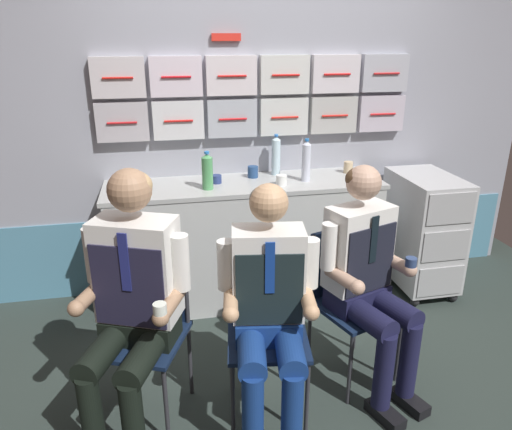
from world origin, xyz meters
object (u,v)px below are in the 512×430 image
Objects in this scene: service_trolley at (422,229)px; water_bottle_short at (207,171)px; snack_banana at (134,189)px; crew_member_right at (269,304)px; folding_chair_by_counter at (346,286)px; crew_member_by_counter at (368,272)px; folding_chair_right at (267,314)px; paper_cup_tan at (348,167)px; folding_chair_left at (148,315)px; crew_member_left at (132,294)px.

water_bottle_short reaches higher than service_trolley.
service_trolley is 2.15m from snack_banana.
snack_banana is at bearing 117.80° from crew_member_right.
folding_chair_by_counter is (0.53, 0.35, -0.16)m from crew_member_right.
service_trolley is at bearing 47.31° from crew_member_by_counter.
service_trolley is at bearing 40.63° from folding_chair_by_counter.
crew_member_right is (-0.03, -0.16, 0.16)m from folding_chair_right.
crew_member_right reaches higher than folding_chair_by_counter.
folding_chair_by_counter is (0.51, 0.19, 0.00)m from folding_chair_right.
paper_cup_tan is at bearing 69.05° from folding_chair_by_counter.
folding_chair_right is at bearing -126.42° from paper_cup_tan.
folding_chair_left is at bearing 154.25° from crew_member_right.
snack_banana is (-0.64, 1.21, 0.23)m from crew_member_right.
folding_chair_right is 3.34× the size of water_bottle_short.
folding_chair_by_counter is at bearing -50.66° from water_bottle_short.
crew_member_right is at bearing -98.85° from folding_chair_right.
crew_member_left is (-0.06, -0.15, 0.21)m from folding_chair_left.
water_bottle_short is at bearing 97.29° from crew_member_right.
crew_member_by_counter is (0.56, 0.04, 0.16)m from folding_chair_right.
snack_banana is (-0.67, 1.05, 0.39)m from folding_chair_right.
paper_cup_tan is 1.57m from snack_banana.
crew_member_left reaches higher than folding_chair_by_counter.
folding_chair_by_counter is 1.50m from snack_banana.
folding_chair_right is (-1.44, -1.00, 0.05)m from service_trolley.
crew_member_left is 0.69m from folding_chair_right.
crew_member_right is at bearing -123.82° from paper_cup_tan.
service_trolley is at bearing 26.10° from crew_member_left.
crew_member_right is at bearing -82.71° from water_bottle_short.
crew_member_left reaches higher than crew_member_by_counter.
crew_member_right is at bearing -62.20° from snack_banana.
service_trolley is 1.05× the size of folding_chair_right.
crew_member_left is at bearing -89.50° from snack_banana.
paper_cup_tan is (0.34, 1.18, 0.25)m from crew_member_by_counter.
snack_banana is at bearing 94.23° from folding_chair_left.
folding_chair_right is 0.23m from crew_member_right.
crew_member_right is 14.73× the size of paper_cup_tan.
water_bottle_short is at bearing -169.91° from paper_cup_tan.
folding_chair_right is at bearing 81.15° from crew_member_right.
service_trolley is at bearing 38.26° from crew_member_right.
snack_banana is (-1.17, 0.86, 0.39)m from folding_chair_by_counter.
paper_cup_tan is at bearing 157.88° from service_trolley.
snack_banana reaches higher than folding_chair_right.
snack_banana reaches higher than folding_chair_by_counter.
crew_member_by_counter reaches higher than crew_member_right.
paper_cup_tan is at bearing 38.79° from crew_member_left.
crew_member_by_counter is (-0.88, -0.96, 0.21)m from service_trolley.
service_trolley is 5.27× the size of snack_banana.
crew_member_right is 0.66m from folding_chair_by_counter.
service_trolley is 1.32m from crew_member_by_counter.
snack_banana is (-0.49, 0.03, -0.10)m from water_bottle_short.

